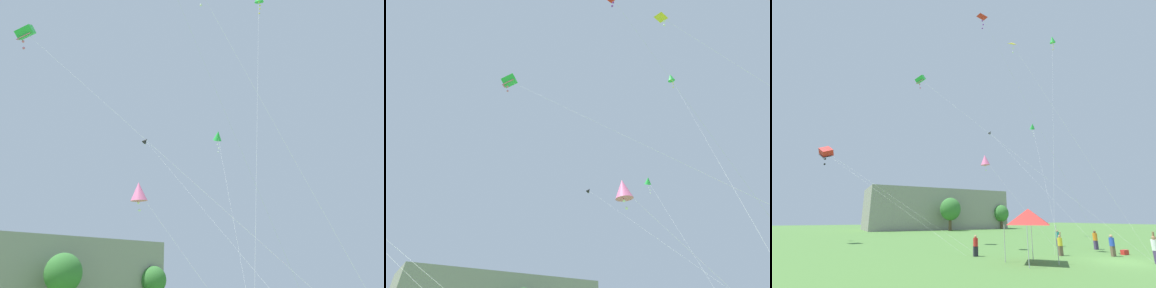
# 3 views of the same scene
# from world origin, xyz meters

# --- Properties ---
(kite_pink_diamond_1) EXTENTS (3.81, 5.94, 8.80)m
(kite_pink_diamond_1) POSITION_xyz_m (-4.83, 9.35, 8.25)
(kite_pink_diamond_1) COLOR silver
(kite_pink_diamond_1) RESTS_ON ground
(kite_green_diamond_2) EXTENTS (12.23, 8.65, 30.07)m
(kite_green_diamond_2) POSITION_xyz_m (9.71, 12.29, 29.38)
(kite_green_diamond_2) COLOR silver
(kite_green_diamond_2) RESTS_ON ground
(kite_yellow_delta_3) EXTENTS (5.31, 7.16, 19.39)m
(kite_yellow_delta_3) POSITION_xyz_m (-4.06, 4.98, 18.81)
(kite_yellow_delta_3) COLOR silver
(kite_yellow_delta_3) RESTS_ON ground
(kite_green_diamond_5) EXTENTS (8.81, 12.18, 18.67)m
(kite_green_diamond_5) POSITION_xyz_m (11.52, 20.17, 17.93)
(kite_green_diamond_5) COLOR silver
(kite_green_diamond_5) RESTS_ON ground
(kite_green_box_7) EXTENTS (11.19, 18.72, 20.21)m
(kite_green_box_7) POSITION_xyz_m (-9.73, 16.35, 19.46)
(kite_green_box_7) COLOR silver
(kite_green_box_7) RESTS_ON ground
(kite_black_diamond_8) EXTENTS (4.13, 23.98, 19.38)m
(kite_black_diamond_8) POSITION_xyz_m (8.32, 28.55, 18.81)
(kite_black_diamond_8) COLOR silver
(kite_black_diamond_8) RESTS_ON ground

